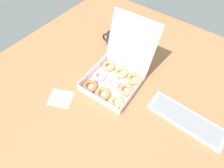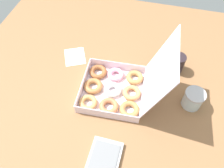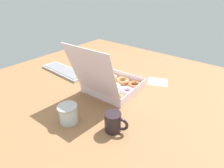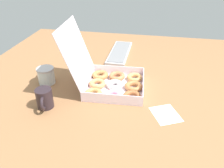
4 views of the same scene
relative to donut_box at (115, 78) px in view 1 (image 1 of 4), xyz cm
name	(u,v)px [view 1 (image 1 of 4)]	position (x,y,z in cm)	size (l,w,h in cm)	color
ground_plane	(121,86)	(5.00, -0.05, -4.99)	(180.00, 180.00, 2.00)	#90633E
donut_box	(115,78)	(0.00, 0.00, 0.00)	(34.43, 44.65, 35.99)	white
keyboard	(186,119)	(48.35, 2.40, -2.93)	(43.10, 14.27, 2.20)	#B7B9BE
coffee_mug	(111,38)	(-24.26, 28.45, 1.22)	(11.83, 8.08, 10.16)	#2A2025
glass_jar	(143,44)	(-2.12, 37.99, 0.93)	(10.03, 10.03, 9.76)	silver
paper_napkin	(60,98)	(-19.03, -30.59, -3.92)	(13.83, 11.75, 0.15)	white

